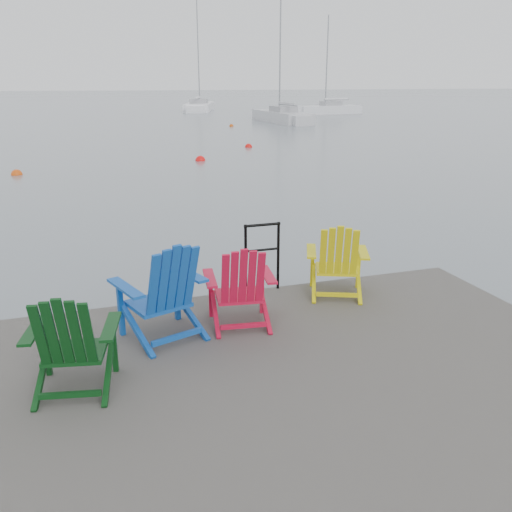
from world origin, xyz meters
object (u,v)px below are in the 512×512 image
object	(u,v)px
sailboat_far	(328,110)
buoy_b	(17,175)
chair_green	(71,341)
buoy_c	(249,147)
chair_red	(240,285)
buoy_d	(231,126)
sailboat_near	(281,117)
buoy_a	(200,161)
chair_blue	(164,290)
chair_yellow	(337,259)
handrail	(262,251)
sailboat_mid	(199,107)

from	to	relation	value
sailboat_far	buoy_b	world-z (taller)	sailboat_far
chair_green	buoy_c	size ratio (longest dim) A/B	2.66
chair_red	buoy_d	world-z (taller)	chair_red
chair_green	sailboat_near	world-z (taller)	sailboat_near
buoy_a	sailboat_far	bearing A→B (deg)	55.99
chair_blue	chair_yellow	bearing A→B (deg)	-5.68
buoy_c	buoy_b	bearing A→B (deg)	-152.05
chair_green	buoy_b	distance (m)	16.10
chair_green	buoy_d	size ratio (longest dim) A/B	2.98
buoy_a	buoy_c	bearing A→B (deg)	49.90
buoy_d	handrail	bearing A→B (deg)	-104.96
chair_yellow	buoy_a	size ratio (longest dim) A/B	2.33
handrail	chair_yellow	world-z (taller)	chair_yellow
chair_green	sailboat_far	bearing A→B (deg)	73.88
sailboat_far	buoy_d	xyz separation A→B (m)	(-13.28, -11.86, -0.36)
chair_green	buoy_c	world-z (taller)	chair_green
handrail	chair_red	size ratio (longest dim) A/B	0.95
buoy_a	buoy_c	distance (m)	5.11
chair_green	chair_red	distance (m)	1.95
handrail	buoy_c	world-z (taller)	handrail
buoy_c	buoy_d	size ratio (longest dim) A/B	1.12
handrail	buoy_d	size ratio (longest dim) A/B	2.78
chair_blue	buoy_d	world-z (taller)	chair_blue
chair_yellow	sailboat_near	size ratio (longest dim) A/B	0.08
chair_blue	chair_green	bearing A→B (deg)	-158.29
chair_yellow	handrail	bearing A→B (deg)	173.69
sailboat_far	buoy_d	size ratio (longest dim) A/B	28.93
chair_blue	chair_yellow	size ratio (longest dim) A/B	1.12
handrail	chair_yellow	bearing A→B (deg)	-29.19
buoy_a	buoy_c	world-z (taller)	buoy_a
chair_yellow	buoy_c	size ratio (longest dim) A/B	2.64
buoy_b	buoy_d	xyz separation A→B (m)	(12.84, 18.19, 0.00)
buoy_b	buoy_c	world-z (taller)	buoy_b
sailboat_far	buoy_b	bearing A→B (deg)	130.77
sailboat_near	buoy_d	world-z (taller)	sailboat_near
chair_red	sailboat_near	bearing A→B (deg)	76.58
buoy_a	chair_green	bearing A→B (deg)	-105.94
chair_blue	buoy_b	xyz separation A→B (m)	(-2.78, 15.17, -1.04)
buoy_b	handrail	bearing A→B (deg)	-73.52
chair_red	chair_yellow	size ratio (longest dim) A/B	0.99
chair_red	chair_blue	bearing A→B (deg)	-168.94
chair_red	chair_green	bearing A→B (deg)	-146.73
buoy_a	buoy_b	bearing A→B (deg)	-167.90
chair_red	sailboat_mid	bearing A→B (deg)	85.95
handrail	chair_blue	world-z (taller)	chair_blue
sailboat_far	buoy_c	size ratio (longest dim) A/B	25.80
buoy_c	buoy_d	bearing A→B (deg)	78.05
sailboat_far	buoy_a	distance (m)	34.48
buoy_a	buoy_c	size ratio (longest dim) A/B	1.14
sailboat_mid	buoy_b	xyz separation A→B (m)	(-15.55, -41.08, -0.35)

